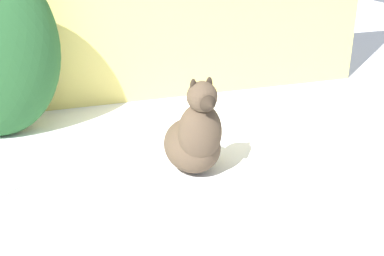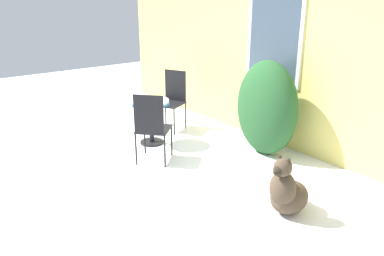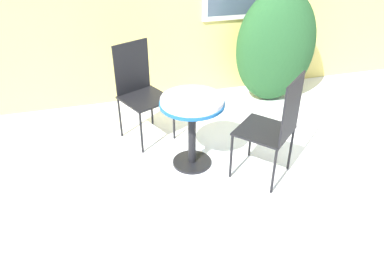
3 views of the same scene
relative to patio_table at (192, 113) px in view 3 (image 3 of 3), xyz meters
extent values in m
plane|color=white|center=(1.04, -0.58, -0.58)|extent=(16.00, 16.00, 0.00)
ellipsoid|color=#235128|center=(1.41, 1.14, 0.14)|extent=(1.05, 0.61, 1.43)
cylinder|color=black|center=(0.00, 0.00, -0.57)|extent=(0.39, 0.39, 0.03)
cylinder|color=black|center=(0.00, 0.00, -0.24)|extent=(0.08, 0.08, 0.64)
cylinder|color=#195699|center=(0.00, 0.00, 0.10)|extent=(0.61, 0.61, 0.03)
cylinder|color=white|center=(0.00, 0.00, 0.13)|extent=(0.59, 0.59, 0.04)
cube|color=black|center=(-0.35, 0.60, -0.10)|extent=(0.61, 0.61, 0.02)
cube|color=black|center=(-0.44, 0.81, 0.19)|extent=(0.39, 0.19, 0.55)
cylinder|color=black|center=(-0.45, 0.32, -0.34)|extent=(0.02, 0.02, 0.47)
cylinder|color=black|center=(-0.07, 0.50, -0.34)|extent=(0.02, 0.02, 0.47)
cylinder|color=black|center=(-0.63, 0.71, -0.34)|extent=(0.02, 0.02, 0.47)
cylinder|color=black|center=(-0.24, 0.88, -0.34)|extent=(0.02, 0.02, 0.47)
cube|color=black|center=(0.59, -0.33, -0.10)|extent=(0.65, 0.65, 0.02)
cube|color=black|center=(0.74, -0.49, 0.19)|extent=(0.33, 0.29, 0.55)
cylinder|color=black|center=(0.61, -0.03, -0.34)|extent=(0.02, 0.02, 0.47)
cylinder|color=black|center=(0.29, -0.31, -0.34)|extent=(0.02, 0.02, 0.47)
cylinder|color=black|center=(0.89, -0.35, -0.34)|extent=(0.02, 0.02, 0.47)
cylinder|color=black|center=(0.57, -0.63, -0.34)|extent=(0.02, 0.02, 0.47)
camera|label=1|loc=(1.77, -2.80, 1.04)|focal=45.00mm
camera|label=2|loc=(4.91, -3.03, 1.74)|focal=35.00mm
camera|label=3|loc=(-0.82, -2.95, 1.69)|focal=35.00mm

